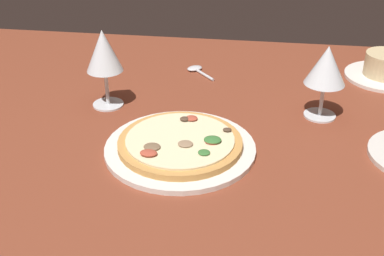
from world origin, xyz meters
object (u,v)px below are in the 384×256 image
at_px(pizza_main, 180,145).
at_px(wine_glass_far, 104,53).
at_px(wine_glass_near, 326,67).
at_px(spoon, 197,70).

height_order(pizza_main, wine_glass_far, wine_glass_far).
xyz_separation_m(pizza_main, wine_glass_near, (0.26, 0.18, 0.10)).
xyz_separation_m(wine_glass_far, wine_glass_near, (0.45, 0.01, -0.01)).
bearing_deg(pizza_main, wine_glass_near, 33.63).
distance_m(pizza_main, spoon, 0.37).
height_order(wine_glass_near, spoon, wine_glass_near).
distance_m(pizza_main, wine_glass_far, 0.27).
xyz_separation_m(wine_glass_near, spoon, (-0.28, 0.20, -0.10)).
height_order(wine_glass_far, spoon, wine_glass_far).
bearing_deg(spoon, pizza_main, -86.95).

